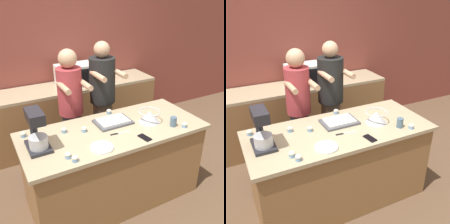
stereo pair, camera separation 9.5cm
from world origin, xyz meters
TOP-DOWN VIEW (x-y plane):
  - ground_plane at (0.00, 0.00)m, footprint 16.00×16.00m
  - back_wall at (0.00, 1.81)m, footprint 10.00×0.06m
  - island_counter at (0.00, 0.00)m, footprint 1.95×0.84m
  - back_counter at (0.00, 1.46)m, footprint 2.80×0.60m
  - person_left at (-0.21, 0.71)m, footprint 0.32×0.49m
  - person_right at (0.22, 0.71)m, footprint 0.34×0.50m
  - stand_mixer at (-0.78, 0.01)m, footprint 0.20×0.30m
  - mixing_bowl at (0.42, -0.04)m, footprint 0.24×0.24m
  - baking_tray at (0.06, 0.12)m, footprint 0.39×0.27m
  - microwave_oven at (0.15, 1.46)m, footprint 0.55×0.36m
  - cell_phone at (0.18, -0.30)m, footprint 0.09×0.15m
  - drinking_glass at (0.59, -0.24)m, footprint 0.07×0.07m
  - small_plate at (-0.27, -0.27)m, footprint 0.22×0.22m
  - knife at (0.00, -0.11)m, footprint 0.22×0.04m
  - cupcake_0 at (-0.48, 0.18)m, footprint 0.06×0.06m
  - cupcake_1 at (-0.60, -0.26)m, footprint 0.06×0.06m
  - cupcake_2 at (-0.56, -0.34)m, footprint 0.06×0.06m
  - cupcake_3 at (0.68, -0.32)m, footprint 0.06×0.06m
  - cupcake_4 at (-0.87, 0.29)m, footprint 0.06×0.06m
  - cupcake_5 at (-0.29, 0.10)m, footprint 0.06×0.06m
  - cupcake_6 at (0.13, 0.35)m, footprint 0.06×0.06m

SIDE VIEW (x-z plane):
  - ground_plane at x=0.00m, z-range 0.00..0.00m
  - island_counter at x=0.00m, z-range 0.00..0.91m
  - back_counter at x=0.00m, z-range 0.00..0.92m
  - person_left at x=-0.21m, z-range 0.06..1.69m
  - person_right at x=0.22m, z-range 0.05..1.73m
  - knife at x=0.00m, z-range 0.90..0.91m
  - cell_phone at x=0.18m, z-range 0.91..0.92m
  - small_plate at x=-0.27m, z-range 0.91..0.92m
  - baking_tray at x=0.06m, z-range 0.90..0.94m
  - cupcake_0 at x=-0.48m, z-range 0.91..0.96m
  - cupcake_1 at x=-0.60m, z-range 0.91..0.96m
  - cupcake_2 at x=-0.56m, z-range 0.91..0.96m
  - cupcake_3 at x=0.68m, z-range 0.91..0.96m
  - cupcake_4 at x=-0.87m, z-range 0.91..0.96m
  - cupcake_5 at x=-0.29m, z-range 0.91..0.96m
  - cupcake_6 at x=0.13m, z-range 0.91..0.96m
  - drinking_glass at x=0.59m, z-range 0.91..1.01m
  - mixing_bowl at x=0.42m, z-range 0.91..1.04m
  - microwave_oven at x=0.15m, z-range 0.92..1.23m
  - stand_mixer at x=-0.78m, z-range 0.88..1.27m
  - back_wall at x=0.00m, z-range 0.00..2.70m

